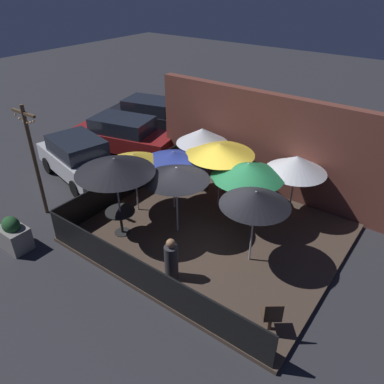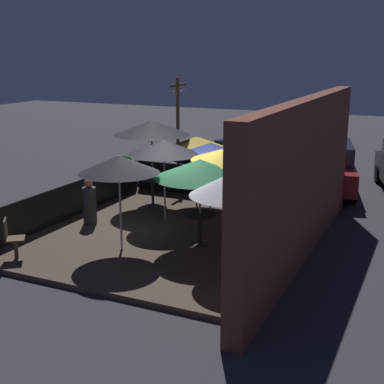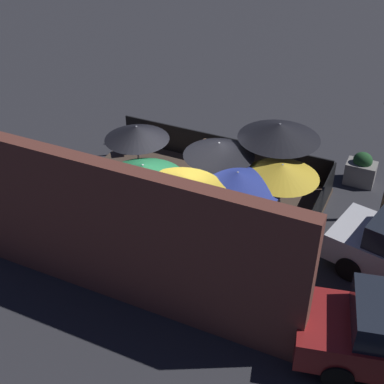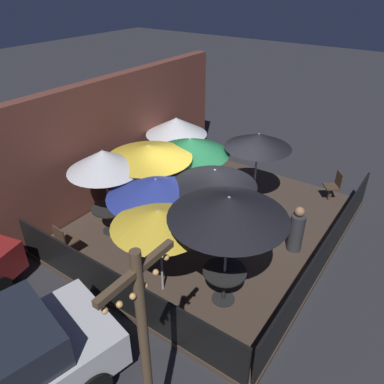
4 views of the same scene
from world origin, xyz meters
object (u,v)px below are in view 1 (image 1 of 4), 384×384
patio_umbrella_7 (134,159)px  parked_car_2 (151,115)px  dining_table_1 (245,205)px  parked_car_1 (123,135)px  parked_car_0 (79,158)px  patio_umbrella_4 (255,198)px  dining_table_0 (121,216)px  planter_box (14,235)px  patio_umbrella_3 (220,149)px  dining_table_2 (202,174)px  patio_chair_1 (174,165)px  patio_umbrella_1 (248,170)px  patron_0 (171,260)px  light_post (34,156)px  patio_umbrella_5 (297,164)px  patio_umbrella_0 (115,165)px  patio_umbrella_8 (173,158)px  patio_chair_0 (272,315)px  patio_umbrella_6 (176,173)px  patio_umbrella_2 (202,136)px

patio_umbrella_7 → parked_car_2: patio_umbrella_7 is taller
dining_table_1 → parked_car_1: 7.06m
parked_car_0 → parked_car_2: 5.30m
patio_umbrella_7 → parked_car_2: 7.33m
patio_umbrella_4 → parked_car_1: bearing=158.9°
dining_table_0 → planter_box: bearing=-132.5°
patio_umbrella_3 → dining_table_2: 1.84m
dining_table_0 → parked_car_2: bearing=126.1°
dining_table_1 → parked_car_0: (-6.63, -1.05, 0.14)m
dining_table_1 → parked_car_1: (-6.88, 1.55, 0.14)m
patio_chair_1 → parked_car_2: parked_car_2 is taller
patio_umbrella_4 → parked_car_2: bearing=147.0°
patio_umbrella_1 → planter_box: (-4.71, -4.97, -1.47)m
patron_0 → light_post: bearing=-178.9°
parked_car_0 → patio_chair_1: bearing=46.8°
patio_chair_1 → planter_box: 6.05m
patio_umbrella_1 → patio_umbrella_4: bearing=-55.1°
patio_chair_1 → parked_car_2: size_ratio=0.20×
patio_umbrella_4 → patio_umbrella_5: (-0.06, 2.72, -0.16)m
patio_umbrella_0 → patio_umbrella_8: (0.39, 2.03, -0.45)m
patio_umbrella_4 → patio_umbrella_0: bearing=-161.7°
patio_chair_0 → patron_0: 2.82m
patio_chair_1 → patio_umbrella_5: bearing=6.6°
patio_umbrella_5 → patron_0: 4.85m
patio_umbrella_7 → patio_umbrella_4: bearing=0.2°
patio_chair_1 → parked_car_0: 3.62m
patio_umbrella_7 → patio_umbrella_1: bearing=25.7°
patio_umbrella_7 → dining_table_2: 2.86m
patio_umbrella_1 → planter_box: bearing=-133.4°
patio_umbrella_5 → patio_umbrella_6: 3.71m
patio_umbrella_4 → patio_umbrella_7: size_ratio=1.08×
dining_table_0 → patio_chair_1: bearing=105.0°
patron_0 → planter_box: size_ratio=1.14×
dining_table_2 → patron_0: size_ratio=0.76×
patio_umbrella_2 → patio_chair_1: (-1.37, 0.09, -1.55)m
patio_umbrella_5 → light_post: 8.03m
patio_umbrella_2 → patio_umbrella_3: patio_umbrella_2 is taller
patio_umbrella_1 → patio_umbrella_5: patio_umbrella_5 is taller
dining_table_1 → light_post: size_ratio=0.21×
patio_umbrella_0 → patio_umbrella_2: bearing=84.0°
patio_umbrella_4 → parked_car_1: size_ratio=0.45×
parked_car_1 → patio_chair_0: bearing=-40.5°
patio_umbrella_2 → light_post: light_post is taller
light_post → parked_car_2: (-2.05, 7.50, -1.23)m
parked_car_2 → patio_umbrella_7: bearing=-65.4°
patio_umbrella_0 → patio_chair_0: bearing=-6.6°
patio_chair_1 → patio_umbrella_4: bearing=-24.2°
patio_umbrella_7 → light_post: size_ratio=0.55×
patio_umbrella_1 → parked_car_1: patio_umbrella_1 is taller
patio_umbrella_3 → light_post: (-4.38, -3.74, -0.06)m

